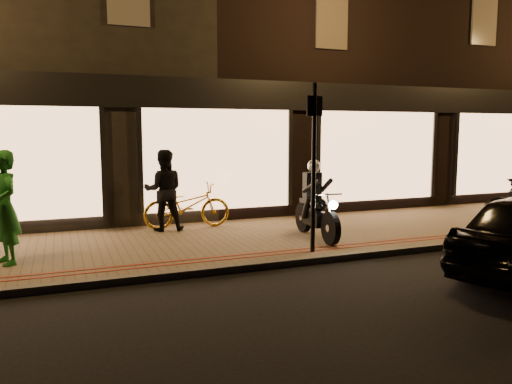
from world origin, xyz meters
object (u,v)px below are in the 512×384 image
bicycle_gold (187,206)px  person_green (4,208)px  motorcycle (316,208)px  sign_post (314,159)px

bicycle_gold → person_green: bearing=120.1°
motorcycle → sign_post: size_ratio=0.65×
bicycle_gold → person_green: (-3.47, -1.90, 0.42)m
bicycle_gold → motorcycle: bearing=-129.7°
sign_post → person_green: sign_post is taller
motorcycle → sign_post: sign_post is taller
motorcycle → bicycle_gold: size_ratio=1.00×
bicycle_gold → person_green: 3.98m
sign_post → bicycle_gold: size_ratio=1.55×
motorcycle → person_green: person_green is taller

